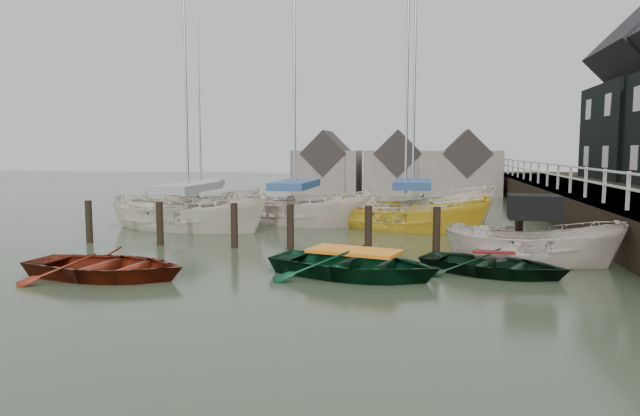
% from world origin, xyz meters
% --- Properties ---
extents(ground, '(120.00, 120.00, 0.00)m').
position_xyz_m(ground, '(0.00, 0.00, 0.00)').
color(ground, '#2C3521').
rests_on(ground, ground).
extents(pier, '(3.04, 32.00, 2.70)m').
position_xyz_m(pier, '(9.48, 10.00, 0.71)').
color(pier, black).
rests_on(pier, ground).
extents(mooring_pilings, '(13.72, 0.22, 1.80)m').
position_xyz_m(mooring_pilings, '(-1.11, 3.00, 0.50)').
color(mooring_pilings, black).
rests_on(mooring_pilings, ground).
extents(far_sheds, '(14.00, 4.08, 4.39)m').
position_xyz_m(far_sheds, '(0.83, 26.00, 1.86)').
color(far_sheds, '#665B51').
rests_on(far_sheds, ground).
extents(rowboat_red, '(4.24, 3.19, 0.83)m').
position_xyz_m(rowboat_red, '(-4.63, -1.58, 0.00)').
color(rowboat_red, '#631C0E').
rests_on(rowboat_red, ground).
extents(rowboat_green, '(4.84, 4.01, 0.87)m').
position_xyz_m(rowboat_green, '(1.20, -0.37, 0.00)').
color(rowboat_green, '#083119').
rests_on(rowboat_green, ground).
extents(rowboat_dkgreen, '(4.28, 3.74, 0.74)m').
position_xyz_m(rowboat_dkgreen, '(4.54, 0.54, 0.00)').
color(rowboat_dkgreen, black).
rests_on(rowboat_dkgreen, ground).
extents(motorboat, '(4.70, 2.01, 2.74)m').
position_xyz_m(motorboat, '(5.73, 1.95, 0.09)').
color(motorboat, beige).
rests_on(motorboat, ground).
extents(sailboat_a, '(7.45, 4.20, 10.66)m').
position_xyz_m(sailboat_a, '(-6.14, 6.75, 0.06)').
color(sailboat_a, beige).
rests_on(sailboat_a, ground).
extents(sailboat_b, '(7.53, 4.71, 12.93)m').
position_xyz_m(sailboat_b, '(-2.47, 9.17, 0.06)').
color(sailboat_b, beige).
rests_on(sailboat_b, ground).
extents(sailboat_c, '(6.98, 4.43, 10.55)m').
position_xyz_m(sailboat_c, '(2.11, 8.28, 0.01)').
color(sailboat_c, gold).
rests_on(sailboat_c, ground).
extents(sailboat_d, '(7.75, 4.78, 11.31)m').
position_xyz_m(sailboat_d, '(2.34, 9.80, 0.06)').
color(sailboat_d, beige).
rests_on(sailboat_d, ground).
extents(sailboat_e, '(6.22, 2.72, 10.55)m').
position_xyz_m(sailboat_e, '(-7.79, 12.01, 0.06)').
color(sailboat_e, beige).
rests_on(sailboat_e, ground).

